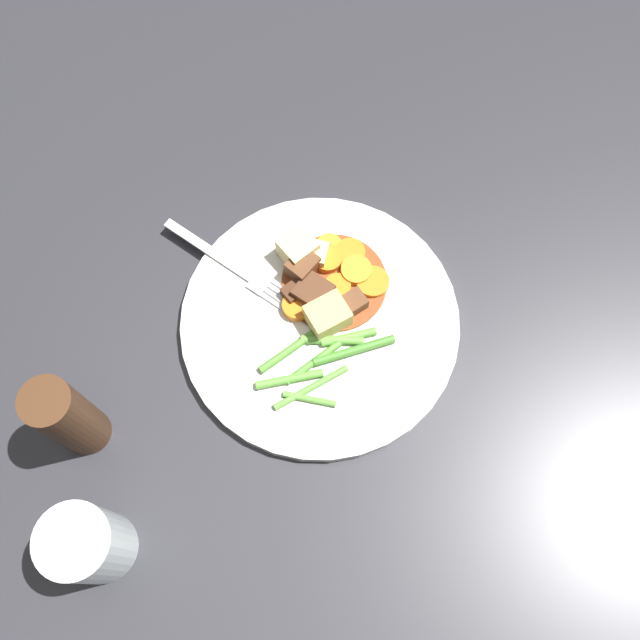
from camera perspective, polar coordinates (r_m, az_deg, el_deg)
The scene contains 30 objects.
ground_plane at distance 0.75m, azimuth 0.00°, elevation -0.37°, with size 3.00×3.00×0.00m, color #2D2D33.
dinner_plate at distance 0.74m, azimuth 0.00°, elevation -0.19°, with size 0.29×0.29×0.01m, color white.
stew_sauce at distance 0.75m, azimuth 1.13°, elevation 3.01°, with size 0.11×0.11×0.00m, color brown.
carrot_slice_0 at distance 0.76m, azimuth 0.94°, elevation 4.78°, with size 0.03×0.03×0.01m, color orange.
carrot_slice_1 at distance 0.74m, azimuth 0.82°, elevation 1.35°, with size 0.03×0.03×0.01m, color orange.
carrot_slice_2 at distance 0.77m, azimuth 1.00°, elevation 5.83°, with size 0.03×0.03×0.01m, color orange.
carrot_slice_3 at distance 0.76m, azimuth 2.38°, elevation 5.27°, with size 0.03×0.03×0.01m, color orange.
carrot_slice_4 at distance 0.74m, azimuth -1.79°, elevation 1.13°, with size 0.03×0.03×0.01m, color orange.
carrot_slice_5 at distance 0.75m, azimuth 2.88°, elevation 3.91°, with size 0.03×0.03×0.01m, color orange.
carrot_slice_6 at distance 0.75m, azimuth 1.39°, elevation 2.63°, with size 0.03×0.03×0.01m, color orange.
carrot_slice_7 at distance 0.75m, azimuth 4.18°, elevation 3.00°, with size 0.03×0.03×0.01m, color orange.
potato_chunk_0 at distance 0.72m, azimuth 0.58°, elevation 0.17°, with size 0.04×0.03×0.03m, color #DBBC6B.
potato_chunk_1 at distance 0.75m, azimuth -0.38°, elevation 5.18°, with size 0.03×0.02×0.02m, color #EAD68C.
potato_chunk_2 at distance 0.75m, azimuth -1.75°, elevation 5.59°, with size 0.03×0.03×0.03m, color #EAD68C.
meat_chunk_0 at distance 0.75m, azimuth -1.38°, elevation 4.22°, with size 0.03×0.02×0.03m, color brown.
meat_chunk_1 at distance 0.73m, azimuth 2.68°, elevation 1.36°, with size 0.02×0.02×0.02m, color brown.
meat_chunk_2 at distance 0.74m, azimuth -1.99°, elevation 2.28°, with size 0.02×0.03×0.02m, color #4C2B19.
meat_chunk_3 at distance 0.74m, azimuth -0.53°, elevation 2.16°, with size 0.03×0.03×0.02m, color #56331E.
meat_chunk_4 at distance 0.73m, azimuth -0.20°, elevation 0.81°, with size 0.02×0.02×0.02m, color #56331E.
green_bean_0 at distance 0.73m, azimuth 2.28°, elevation -1.36°, with size 0.01×0.01×0.06m, color #66AD42.
green_bean_1 at distance 0.71m, azimuth -2.43°, elevation -4.69°, with size 0.01×0.01×0.07m, color #66AD42.
green_bean_2 at distance 0.72m, azimuth 2.70°, elevation -2.42°, with size 0.01×0.01×0.08m, color #4C8E33.
green_bean_3 at distance 0.71m, azimuth -0.38°, elevation -5.40°, with size 0.01×0.01×0.08m, color #66AD42.
green_bean_4 at distance 0.72m, azimuth -2.59°, elevation -2.49°, with size 0.01×0.01×0.07m, color #599E38.
green_bean_5 at distance 0.71m, azimuth -0.99°, elevation -6.25°, with size 0.01×0.01×0.05m, color #66AD42.
green_bean_6 at distance 0.72m, azimuth -0.57°, elevation -3.28°, with size 0.01×0.01×0.07m, color #599E38.
green_bean_7 at distance 0.72m, azimuth 0.98°, elevation -1.60°, with size 0.01×0.01×0.06m, color #66AD42.
fork at distance 0.76m, azimuth -6.65°, elevation 4.09°, with size 0.10×0.16×0.00m.
water_glass at distance 0.69m, azimuth -17.84°, elevation -16.52°, with size 0.07×0.07×0.10m, color silver.
pepper_mill at distance 0.70m, azimuth -19.29°, elevation -7.29°, with size 0.05×0.05×0.12m, color #4C2D19.
Camera 1 is at (-0.26, -0.03, 0.70)m, focal length 40.51 mm.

